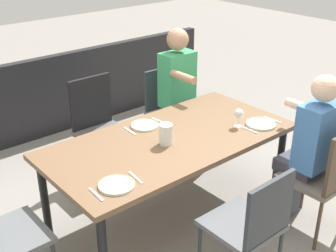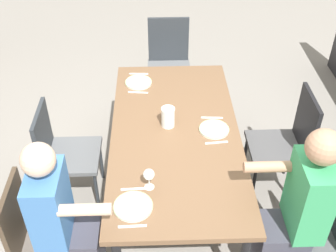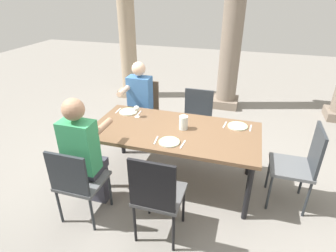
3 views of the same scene
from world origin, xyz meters
name	(u,v)px [view 2 (image 2 of 3)]	position (x,y,z in m)	size (l,w,h in m)	color
ground_plane	(174,198)	(0.00, 0.00, 0.00)	(16.00, 16.00, 0.00)	gray
dining_table	(175,139)	(0.00, 0.00, 0.67)	(1.95, 0.97, 0.73)	brown
chair_west_north	(39,234)	(-0.75, 0.91, 0.54)	(0.44, 0.44, 0.94)	#6A6158
chair_west_south	(318,229)	(-0.75, -0.90, 0.51)	(0.44, 0.44, 0.88)	#5B5E61
chair_mid_north	(61,150)	(0.09, 0.90, 0.51)	(0.44, 0.44, 0.88)	#5B5E61
chair_mid_south	(288,140)	(0.09, -0.91, 0.56)	(0.44, 0.44, 0.97)	#4F4F50
chair_head_east	(169,60)	(1.40, 0.00, 0.56)	(0.44, 0.44, 0.97)	#5B5E61
diner_woman_green	(64,219)	(-0.76, 0.73, 0.68)	(0.35, 0.49, 1.28)	#3F3F4C
diner_man_white	(296,208)	(-0.75, -0.72, 0.72)	(0.35, 0.50, 1.33)	#3F3F4C
plate_0	(133,206)	(-0.72, 0.30, 0.74)	(0.25, 0.25, 0.02)	white
wine_glass_0	(149,175)	(-0.55, 0.20, 0.84)	(0.07, 0.07, 0.15)	white
fork_0	(132,226)	(-0.87, 0.30, 0.74)	(0.02, 0.17, 0.01)	silver
spoon_0	(134,189)	(-0.57, 0.30, 0.74)	(0.02, 0.17, 0.01)	silver
plate_1	(214,129)	(0.02, -0.30, 0.74)	(0.23, 0.23, 0.02)	white
fork_1	(216,143)	(-0.13, -0.30, 0.74)	(0.02, 0.17, 0.01)	silver
spoon_1	(212,118)	(0.17, -0.30, 0.74)	(0.02, 0.17, 0.01)	silver
plate_2	(138,82)	(0.70, 0.29, 0.74)	(0.24, 0.24, 0.02)	white
fork_2	(138,92)	(0.55, 0.29, 0.74)	(0.02, 0.17, 0.01)	silver
spoon_2	(139,74)	(0.85, 0.29, 0.74)	(0.02, 0.17, 0.01)	silver
water_pitcher	(168,118)	(0.09, 0.05, 0.81)	(0.10, 0.10, 0.16)	white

